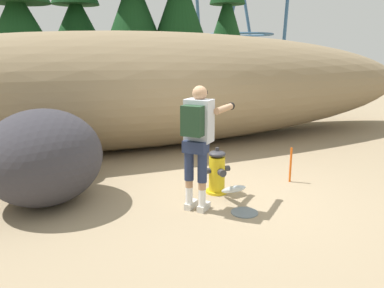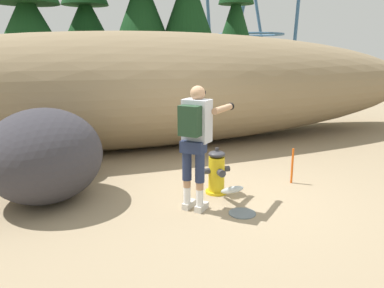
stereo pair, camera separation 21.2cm
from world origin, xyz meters
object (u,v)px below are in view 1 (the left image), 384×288
(fire_hydrant, at_px, (217,172))
(boulder_mid, at_px, (73,164))
(boulder_large, at_px, (43,157))
(survey_stake, at_px, (291,165))
(utility_worker, at_px, (198,133))

(fire_hydrant, relative_size, boulder_mid, 0.88)
(boulder_large, xyz_separation_m, survey_stake, (3.86, -0.69, -0.39))
(fire_hydrant, bearing_deg, boulder_large, 165.17)
(fire_hydrant, distance_m, boulder_mid, 2.53)
(utility_worker, bearing_deg, boulder_mid, 86.03)
(fire_hydrant, distance_m, survey_stake, 1.38)
(fire_hydrant, xyz_separation_m, utility_worker, (-0.52, -0.44, 0.77))
(boulder_mid, bearing_deg, survey_stake, -25.27)
(fire_hydrant, bearing_deg, survey_stake, -1.59)
(boulder_large, bearing_deg, fire_hydrant, -14.83)
(fire_hydrant, height_order, survey_stake, fire_hydrant)
(fire_hydrant, distance_m, boulder_large, 2.59)
(fire_hydrant, xyz_separation_m, boulder_mid, (-2.00, 1.56, -0.05))
(fire_hydrant, bearing_deg, utility_worker, -139.78)
(survey_stake, bearing_deg, utility_worker, -168.08)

